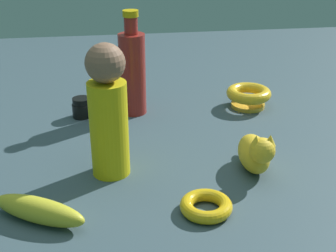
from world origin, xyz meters
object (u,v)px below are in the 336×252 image
(bottle_tall, at_px, (132,71))
(bangle, at_px, (206,206))
(cat_figurine, at_px, (255,152))
(nail_polish_jar, at_px, (82,108))
(bowl, at_px, (249,95))
(person_figure_adult, at_px, (108,112))
(banana, at_px, (39,210))

(bottle_tall, distance_m, bangle, 0.45)
(cat_figurine, height_order, nail_polish_jar, cat_figurine)
(bowl, height_order, cat_figurine, cat_figurine)
(person_figure_adult, distance_m, bangle, 0.24)
(cat_figurine, xyz_separation_m, bangle, (0.12, 0.11, -0.03))
(bottle_tall, relative_size, nail_polish_jar, 5.20)
(banana, relative_size, nail_polish_jar, 3.46)
(person_figure_adult, xyz_separation_m, bangle, (-0.15, 0.15, -0.11))
(bottle_tall, xyz_separation_m, bowl, (-0.29, 0.01, -0.07))
(bowl, bearing_deg, person_figure_adult, 37.93)
(bowl, distance_m, bangle, 0.47)
(bottle_tall, bearing_deg, nail_polish_jar, 4.23)
(banana, distance_m, cat_figurine, 0.40)
(person_figure_adult, distance_m, nail_polish_jar, 0.30)
(banana, bearing_deg, person_figure_adult, 78.99)
(bowl, relative_size, bangle, 1.28)
(banana, bearing_deg, bottle_tall, 96.33)
(banana, bearing_deg, bowl, 70.97)
(cat_figurine, distance_m, bangle, 0.17)
(nail_polish_jar, bearing_deg, person_figure_adult, 102.36)
(bottle_tall, bearing_deg, bowl, 178.44)
(bottle_tall, relative_size, bangle, 2.86)
(person_figure_adult, distance_m, cat_figurine, 0.28)
(nail_polish_jar, bearing_deg, bottle_tall, -175.77)
(banana, height_order, person_figure_adult, person_figure_adult)
(person_figure_adult, height_order, cat_figurine, person_figure_adult)
(banana, height_order, bowl, bowl)
(bottle_tall, height_order, cat_figurine, bottle_tall)
(person_figure_adult, height_order, bowl, person_figure_adult)
(banana, distance_m, person_figure_adult, 0.21)
(banana, height_order, bangle, banana)
(bowl, xyz_separation_m, cat_figurine, (0.08, 0.31, 0.01))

